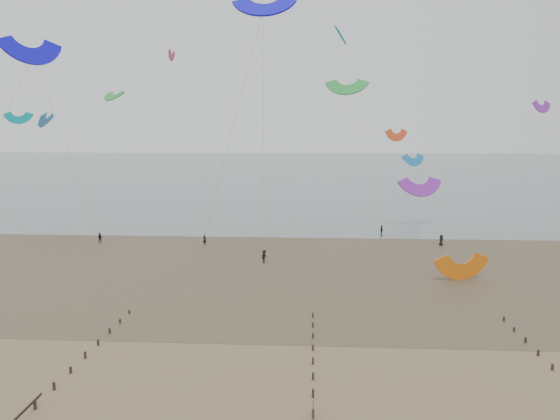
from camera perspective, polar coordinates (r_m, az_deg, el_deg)
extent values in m
plane|color=brown|center=(42.64, -2.15, -16.49)|extent=(500.00, 500.00, 0.00)
plane|color=#475654|center=(239.13, 2.47, 4.29)|extent=(500.00, 500.00, 0.00)
plane|color=#473A28|center=(75.71, 0.40, -5.19)|extent=(500.00, 500.00, 0.00)
ellipsoid|color=slate|center=(66.73, -15.97, -7.44)|extent=(23.60, 14.36, 0.01)
ellipsoid|color=slate|center=(78.96, 9.28, -4.73)|extent=(33.64, 18.32, 0.01)
ellipsoid|color=slate|center=(91.63, -25.32, -3.60)|extent=(26.95, 14.22, 0.01)
cube|color=black|center=(40.72, -24.23, -18.13)|extent=(0.16, 0.16, 0.65)
cube|color=black|center=(42.83, -22.54, -16.67)|extent=(0.16, 0.16, 0.62)
cube|color=black|center=(44.99, -21.04, -15.35)|extent=(0.16, 0.16, 0.59)
cube|color=black|center=(47.20, -19.69, -14.14)|extent=(0.16, 0.16, 0.57)
cube|color=black|center=(49.45, -18.47, -13.03)|extent=(0.16, 0.16, 0.54)
cube|color=black|center=(51.73, -17.37, -12.02)|extent=(0.16, 0.16, 0.51)
cube|color=black|center=(54.05, -16.38, -11.08)|extent=(0.16, 0.16, 0.48)
cube|color=black|center=(56.39, -15.47, -10.22)|extent=(0.16, 0.16, 0.45)
cube|color=black|center=(36.63, 3.48, -20.50)|extent=(0.16, 0.16, 0.65)
cube|color=black|center=(38.95, 3.48, -18.64)|extent=(0.16, 0.16, 0.62)
cube|color=black|center=(41.32, 3.47, -16.98)|extent=(0.16, 0.16, 0.59)
cube|color=black|center=(43.71, 3.47, -15.51)|extent=(0.16, 0.16, 0.57)
cube|color=black|center=(46.13, 3.47, -14.19)|extent=(0.16, 0.16, 0.54)
cube|color=black|center=(48.57, 3.46, -13.00)|extent=(0.16, 0.16, 0.51)
cube|color=black|center=(51.03, 3.46, -11.93)|extent=(0.16, 0.16, 0.48)
cube|color=black|center=(53.51, 3.46, -10.96)|extent=(0.16, 0.16, 0.45)
cube|color=black|center=(47.35, 26.59, -14.49)|extent=(0.16, 0.16, 0.57)
cube|color=black|center=(49.59, 25.37, -13.37)|extent=(0.16, 0.16, 0.54)
cube|color=black|center=(51.87, 24.27, -12.34)|extent=(0.16, 0.16, 0.51)
cube|color=black|center=(54.18, 23.27, -11.40)|extent=(0.16, 0.16, 0.48)
cube|color=black|center=(56.52, 22.36, -10.53)|extent=(0.16, 0.16, 0.45)
imported|color=black|center=(85.60, -7.89, -3.11)|extent=(0.68, 0.56, 1.62)
imported|color=black|center=(73.83, -1.66, -4.86)|extent=(1.14, 1.32, 1.77)
imported|color=black|center=(93.39, 10.57, -2.13)|extent=(0.51, 1.09, 1.81)
imported|color=black|center=(87.97, 16.50, -3.04)|extent=(0.89, 0.99, 1.70)
imported|color=black|center=(90.84, -18.28, -2.79)|extent=(0.83, 0.68, 1.60)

